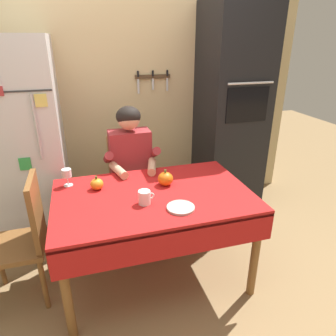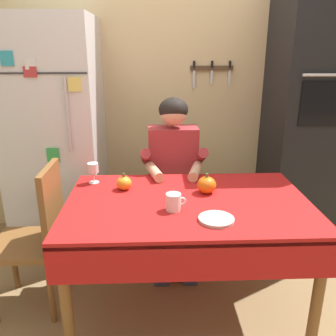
% 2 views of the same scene
% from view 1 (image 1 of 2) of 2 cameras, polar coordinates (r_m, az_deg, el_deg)
% --- Properties ---
extents(ground_plane, '(10.00, 10.00, 0.00)m').
position_cam_1_polar(ground_plane, '(2.55, -1.87, -20.75)').
color(ground_plane, '#93754C').
rests_on(ground_plane, ground).
extents(back_wall_assembly, '(3.70, 0.13, 2.60)m').
position_cam_1_polar(back_wall_assembly, '(3.20, -7.65, 14.63)').
color(back_wall_assembly, '#D1B784').
rests_on(back_wall_assembly, ground).
extents(refrigerator, '(0.68, 0.71, 1.80)m').
position_cam_1_polar(refrigerator, '(2.92, -25.67, 3.58)').
color(refrigerator, silver).
rests_on(refrigerator, ground).
extents(wall_oven, '(0.60, 0.64, 2.10)m').
position_cam_1_polar(wall_oven, '(3.23, 11.69, 9.94)').
color(wall_oven, black).
rests_on(wall_oven, ground).
extents(dining_table, '(1.40, 0.90, 0.74)m').
position_cam_1_polar(dining_table, '(2.21, -2.60, -7.02)').
color(dining_table, brown).
rests_on(dining_table, ground).
extents(chair_behind_person, '(0.40, 0.40, 0.93)m').
position_cam_1_polar(chair_behind_person, '(2.96, -7.24, -2.12)').
color(chair_behind_person, tan).
rests_on(chair_behind_person, ground).
extents(seated_person, '(0.47, 0.55, 1.25)m').
position_cam_1_polar(seated_person, '(2.69, -6.79, 0.58)').
color(seated_person, '#38384C').
rests_on(seated_person, ground).
extents(chair_left_side, '(0.40, 0.40, 0.93)m').
position_cam_1_polar(chair_left_side, '(2.36, -25.30, -11.39)').
color(chair_left_side, brown).
rests_on(chair_left_side, ground).
extents(coffee_mug, '(0.11, 0.08, 0.10)m').
position_cam_1_polar(coffee_mug, '(2.04, -4.41, -5.51)').
color(coffee_mug, white).
rests_on(coffee_mug, dining_table).
extents(wine_glass, '(0.07, 0.07, 0.13)m').
position_cam_1_polar(wine_glass, '(2.38, -18.47, -1.11)').
color(wine_glass, white).
rests_on(wine_glass, dining_table).
extents(pumpkin_large, '(0.09, 0.09, 0.11)m').
position_cam_1_polar(pumpkin_large, '(2.29, -13.22, -2.94)').
color(pumpkin_large, orange).
rests_on(pumpkin_large, dining_table).
extents(pumpkin_medium, '(0.12, 0.12, 0.12)m').
position_cam_1_polar(pumpkin_medium, '(2.29, -0.49, -2.03)').
color(pumpkin_medium, orange).
rests_on(pumpkin_medium, dining_table).
extents(serving_tray, '(0.18, 0.18, 0.02)m').
position_cam_1_polar(serving_tray, '(2.00, 2.39, -7.45)').
color(serving_tray, '#B7B2A8').
rests_on(serving_tray, dining_table).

